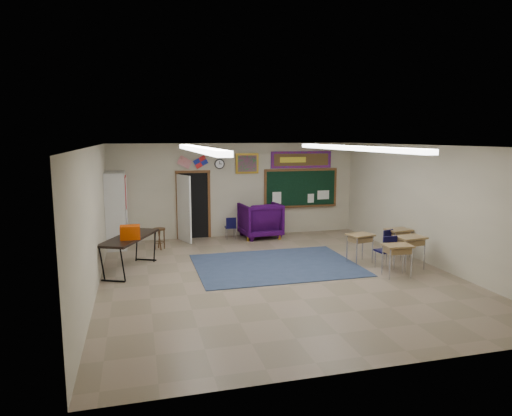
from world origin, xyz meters
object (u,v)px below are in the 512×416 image
object	(u,v)px
student_desk_front_left	(360,247)
wingback_armchair	(260,220)
wooden_stool	(159,238)
folding_table	(130,252)
student_desk_front_right	(398,241)

from	to	relation	value
student_desk_front_left	wingback_armchair	bearing A→B (deg)	101.40
wingback_armchair	wooden_stool	size ratio (longest dim) A/B	2.02
wingback_armchair	folding_table	distance (m)	4.88
folding_table	wooden_stool	bearing A→B (deg)	93.06
folding_table	student_desk_front_left	bearing A→B (deg)	16.93
wooden_stool	student_desk_front_left	bearing A→B (deg)	-29.37
wooden_stool	student_desk_front_right	bearing A→B (deg)	-21.86
wingback_armchair	folding_table	world-z (taller)	folding_table
wingback_armchair	student_desk_front_left	bearing A→B (deg)	109.64
wooden_stool	wingback_armchair	bearing A→B (deg)	14.34
wooden_stool	folding_table	bearing A→B (deg)	-111.69
student_desk_front_right	wingback_armchair	bearing A→B (deg)	124.71
student_desk_front_right	folding_table	world-z (taller)	folding_table
student_desk_front_right	wooden_stool	world-z (taller)	student_desk_front_right
student_desk_front_right	folding_table	xyz separation A→B (m)	(-6.94, 0.50, 0.03)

